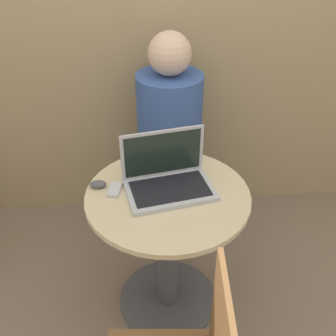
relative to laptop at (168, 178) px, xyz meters
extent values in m
plane|color=#7F6B56|center=(0.00, -0.05, -0.78)|extent=(12.00, 12.00, 0.00)
cube|color=tan|center=(0.00, 0.82, 0.52)|extent=(7.00, 0.05, 2.60)
cylinder|color=#4C4C51|center=(0.00, -0.05, -0.77)|extent=(0.51, 0.51, 0.02)
cylinder|color=#4C4C51|center=(0.00, -0.05, -0.42)|extent=(0.10, 0.10, 0.68)
cylinder|color=beige|center=(0.00, -0.05, -0.06)|extent=(0.72, 0.72, 0.02)
cube|color=#B7B7BC|center=(0.01, -0.04, -0.04)|extent=(0.41, 0.30, 0.02)
cube|color=black|center=(0.01, -0.04, -0.03)|extent=(0.36, 0.25, 0.00)
cube|color=#B7B7BC|center=(-0.02, 0.08, 0.08)|extent=(0.37, 0.08, 0.23)
cube|color=black|center=(-0.01, 0.07, 0.08)|extent=(0.34, 0.07, 0.20)
cube|color=silver|center=(-0.23, -0.01, -0.04)|extent=(0.07, 0.11, 0.02)
ellipsoid|color=#4C4C51|center=(-0.31, 0.02, -0.04)|extent=(0.07, 0.04, 0.03)
cube|color=#3D4766|center=(0.07, 0.70, -0.56)|extent=(0.38, 0.53, 0.45)
cylinder|color=#38569E|center=(0.06, 0.57, -0.04)|extent=(0.36, 0.36, 0.58)
sphere|color=beige|center=(0.06, 0.57, 0.36)|extent=(0.23, 0.23, 0.23)
camera|label=1|loc=(-0.11, -1.39, 1.01)|focal=42.00mm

